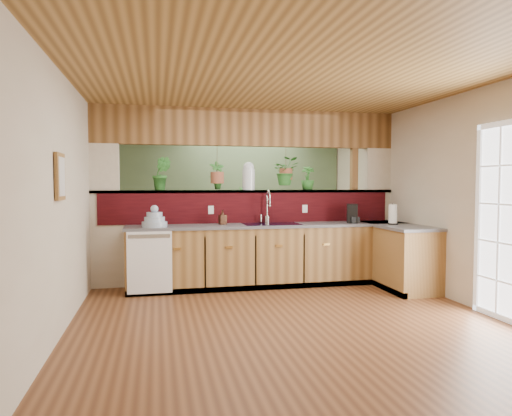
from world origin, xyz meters
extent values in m
cube|color=brown|center=(0.00, 0.00, 0.00)|extent=(4.60, 7.00, 0.01)
cube|color=brown|center=(0.00, 0.00, 2.60)|extent=(4.60, 7.00, 0.01)
cube|color=beige|center=(0.00, 3.50, 1.30)|extent=(4.60, 0.02, 2.60)
cube|color=beige|center=(0.00, -3.50, 1.30)|extent=(4.60, 0.02, 2.60)
cube|color=beige|center=(-2.30, 0.00, 1.30)|extent=(0.02, 7.00, 2.60)
cube|color=beige|center=(2.30, 0.00, 1.30)|extent=(0.02, 7.00, 2.60)
cube|color=beige|center=(0.00, 1.35, 0.68)|extent=(4.60, 0.15, 1.35)
cube|color=#36070B|center=(0.00, 1.27, 1.12)|extent=(4.40, 0.02, 0.45)
cube|color=brown|center=(0.00, 1.35, 1.37)|extent=(4.60, 0.21, 0.04)
cube|color=brown|center=(0.00, 1.35, 2.33)|extent=(4.60, 0.15, 0.55)
cube|color=beige|center=(-2.10, 1.35, 1.70)|extent=(0.40, 0.15, 0.70)
cube|color=beige|center=(2.10, 1.35, 1.70)|extent=(0.40, 0.15, 0.70)
cube|color=brown|center=(1.70, 1.35, 1.30)|extent=(0.10, 0.10, 2.60)
cube|color=brown|center=(0.00, 1.35, 1.37)|extent=(4.60, 0.21, 0.04)
cube|color=brown|center=(0.00, 1.35, 2.33)|extent=(4.60, 0.15, 0.55)
cube|color=#59744F|center=(0.00, 3.48, 1.30)|extent=(4.55, 0.02, 2.55)
cube|color=brown|center=(0.25, 0.98, 0.43)|extent=(4.10, 0.60, 0.86)
cube|color=#515056|center=(0.25, 0.98, 0.88)|extent=(4.14, 0.64, 0.04)
cube|color=brown|center=(2.00, 0.54, 0.43)|extent=(0.60, 1.48, 0.86)
cube|color=#515056|center=(2.00, 0.54, 0.88)|extent=(0.64, 1.52, 0.04)
cube|color=brown|center=(2.00, 0.98, 0.43)|extent=(0.60, 0.60, 0.86)
cube|color=#515056|center=(2.00, 0.98, 0.88)|extent=(0.64, 0.64, 0.04)
cube|color=black|center=(0.25, 0.71, 0.04)|extent=(4.10, 0.06, 0.08)
cube|color=black|center=(1.73, 0.54, 0.04)|extent=(0.06, 1.48, 0.08)
cube|color=white|center=(-1.48, 0.66, 0.45)|extent=(0.58, 0.02, 0.82)
cube|color=#B7B7B2|center=(-1.48, 0.65, 0.80)|extent=(0.54, 0.01, 0.05)
cube|color=black|center=(0.25, 0.98, 0.89)|extent=(0.82, 0.50, 0.03)
cube|color=black|center=(0.06, 0.98, 0.80)|extent=(0.34, 0.40, 0.16)
cube|color=black|center=(0.44, 0.98, 0.80)|extent=(0.34, 0.40, 0.16)
cube|color=white|center=(2.27, -1.30, 1.05)|extent=(0.06, 1.02, 2.16)
cube|color=brown|center=(-2.27, -0.80, 1.55)|extent=(0.03, 0.35, 0.45)
cube|color=silver|center=(-2.26, -0.80, 1.55)|extent=(0.01, 0.27, 0.37)
cylinder|color=#B7B7B2|center=(0.23, 1.18, 0.95)|extent=(0.07, 0.07, 0.10)
cylinder|color=#B7B7B2|center=(0.23, 1.18, 1.14)|extent=(0.02, 0.02, 0.29)
torus|color=#B7B7B2|center=(0.23, 1.10, 1.29)|extent=(0.21, 0.10, 0.21)
cylinder|color=#B7B7B2|center=(0.23, 1.01, 1.21)|extent=(0.02, 0.02, 0.12)
cylinder|color=#B7B7B2|center=(0.14, 1.18, 0.97)|extent=(0.03, 0.03, 0.10)
cylinder|color=#95A8C0|center=(-1.41, 0.85, 0.94)|extent=(0.34, 0.34, 0.07)
cylinder|color=#95A8C0|center=(-1.41, 0.85, 1.01)|extent=(0.28, 0.28, 0.06)
cylinder|color=#95A8C0|center=(-1.41, 0.85, 1.07)|extent=(0.21, 0.21, 0.06)
sphere|color=#95A8C0|center=(-1.41, 0.85, 1.14)|extent=(0.11, 0.11, 0.11)
imported|color=#392014|center=(-0.46, 1.03, 1.00)|extent=(0.11, 0.11, 0.21)
cube|color=black|center=(1.48, 0.93, 1.04)|extent=(0.15, 0.24, 0.28)
cube|color=black|center=(1.48, 0.84, 0.95)|extent=(0.13, 0.09, 0.09)
cylinder|color=silver|center=(1.48, 0.87, 0.98)|extent=(0.07, 0.07, 0.07)
cylinder|color=black|center=(1.93, 0.52, 0.91)|extent=(0.14, 0.14, 0.02)
cylinder|color=#B7B7B2|center=(1.93, 0.52, 1.05)|extent=(0.02, 0.02, 0.31)
cylinder|color=white|center=(1.93, 0.52, 1.05)|extent=(0.12, 0.12, 0.27)
cylinder|color=silver|center=(-0.02, 1.35, 1.55)|extent=(0.19, 0.19, 0.32)
sphere|color=silver|center=(-0.02, 1.35, 1.73)|extent=(0.17, 0.17, 0.17)
imported|color=#276623|center=(-1.31, 1.35, 1.63)|extent=(0.30, 0.26, 0.48)
imported|color=#276623|center=(0.92, 1.35, 1.57)|extent=(0.23, 0.23, 0.37)
cylinder|color=brown|center=(-0.49, 1.35, 1.84)|extent=(0.01, 0.01, 0.42)
cylinder|color=brown|center=(-0.49, 1.35, 1.57)|extent=(0.20, 0.20, 0.17)
imported|color=#276623|center=(-0.49, 1.35, 1.83)|extent=(0.24, 0.18, 0.43)
cylinder|color=brown|center=(0.57, 1.35, 1.87)|extent=(0.01, 0.01, 0.35)
cylinder|color=brown|center=(0.57, 1.35, 1.64)|extent=(0.20, 0.20, 0.17)
imported|color=#276623|center=(0.57, 1.35, 1.89)|extent=(0.45, 0.41, 0.43)
cube|color=black|center=(-0.23, 3.25, 0.50)|extent=(1.35, 0.42, 0.89)
imported|color=#276623|center=(-0.70, 3.25, 1.16)|extent=(0.24, 0.18, 0.42)
imported|color=#276623|center=(0.26, 3.25, 1.19)|extent=(0.34, 0.34, 0.48)
imported|color=#276623|center=(1.15, 2.65, 0.42)|extent=(0.90, 0.83, 0.84)
camera|label=1|loc=(-1.38, -5.43, 1.48)|focal=32.00mm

